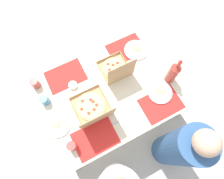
# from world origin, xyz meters

# --- Properties ---
(ground_plane) EXTENTS (6.00, 6.00, 0.00)m
(ground_plane) POSITION_xyz_m (0.00, 0.00, 0.00)
(ground_plane) COLOR beige
(dining_table) EXTENTS (1.46, 0.95, 0.72)m
(dining_table) POSITION_xyz_m (0.00, 0.00, 0.62)
(dining_table) COLOR #3F3328
(dining_table) RESTS_ON ground_plane
(placemat_near_left) EXTENTS (0.36, 0.26, 0.00)m
(placemat_near_left) POSITION_xyz_m (-0.33, -0.33, 0.72)
(placemat_near_left) COLOR red
(placemat_near_left) RESTS_ON dining_table
(placemat_near_right) EXTENTS (0.36, 0.26, 0.00)m
(placemat_near_right) POSITION_xyz_m (0.33, -0.33, 0.72)
(placemat_near_right) COLOR red
(placemat_near_right) RESTS_ON dining_table
(placemat_far_left) EXTENTS (0.36, 0.26, 0.00)m
(placemat_far_left) POSITION_xyz_m (-0.33, 0.33, 0.72)
(placemat_far_left) COLOR red
(placemat_far_left) RESTS_ON dining_table
(placemat_far_right) EXTENTS (0.36, 0.26, 0.00)m
(placemat_far_right) POSITION_xyz_m (0.33, 0.33, 0.72)
(placemat_far_right) COLOR red
(placemat_far_right) RESTS_ON dining_table
(pizza_box_corner_left) EXTENTS (0.27, 0.27, 0.30)m
(pizza_box_corner_left) POSITION_xyz_m (-0.12, -0.15, 0.77)
(pizza_box_corner_left) COLOR tan
(pizza_box_corner_left) RESTS_ON dining_table
(pizza_box_center) EXTENTS (0.30, 0.34, 0.34)m
(pizza_box_center) POSITION_xyz_m (0.24, 0.09, 0.77)
(pizza_box_center) COLOR tan
(pizza_box_center) RESTS_ON dining_table
(plate_middle) EXTENTS (0.24, 0.24, 0.03)m
(plate_middle) POSITION_xyz_m (-0.41, -0.26, 0.73)
(plate_middle) COLOR white
(plate_middle) RESTS_ON dining_table
(plate_far_right) EXTENTS (0.22, 0.22, 0.03)m
(plate_far_right) POSITION_xyz_m (-0.37, 0.23, 0.73)
(plate_far_right) COLOR white
(plate_far_right) RESTS_ON dining_table
(plate_far_left) EXTENTS (0.22, 0.22, 0.03)m
(plate_far_left) POSITION_xyz_m (0.57, 0.07, 0.73)
(plate_far_left) COLOR white
(plate_far_left) RESTS_ON dining_table
(soda_bottle) EXTENTS (0.09, 0.09, 0.32)m
(soda_bottle) POSITION_xyz_m (-0.53, 0.15, 0.85)
(soda_bottle) COLOR #B2382D
(soda_bottle) RESTS_ON dining_table
(cup_dark) EXTENTS (0.07, 0.07, 0.09)m
(cup_dark) POSITION_xyz_m (0.58, -0.17, 0.77)
(cup_dark) COLOR teal
(cup_dark) RESTS_ON dining_table
(cup_red) EXTENTS (0.07, 0.07, 0.11)m
(cup_red) POSITION_xyz_m (0.52, 0.30, 0.77)
(cup_red) COLOR #BF4742
(cup_red) RESTS_ON dining_table
(cup_spare) EXTENTS (0.08, 0.08, 0.10)m
(cup_spare) POSITION_xyz_m (0.60, -0.36, 0.77)
(cup_spare) COLOR #BF4742
(cup_spare) RESTS_ON dining_table
(condiment_bowl) EXTENTS (0.08, 0.08, 0.04)m
(condiment_bowl) POSITION_xyz_m (0.30, -0.20, 0.74)
(condiment_bowl) COLOR white
(condiment_bowl) RESTS_ON dining_table
(fork_by_near_right) EXTENTS (0.19, 0.02, 0.00)m
(fork_by_near_right) POSITION_xyz_m (0.05, 0.29, 0.72)
(fork_by_near_right) COLOR #B7B7BC
(fork_by_near_right) RESTS_ON dining_table
(fork_by_far_left) EXTENTS (0.09, 0.18, 0.00)m
(fork_by_far_left) POSITION_xyz_m (-0.55, -0.06, 0.72)
(fork_by_far_left) COLOR #B7B7BC
(fork_by_far_left) RESTS_ON dining_table
(diner_left_seat) EXTENTS (0.32, 0.32, 1.14)m
(diner_left_seat) POSITION_xyz_m (-0.33, 0.74, 0.51)
(diner_left_seat) COLOR #33598C
(diner_left_seat) RESTS_ON ground_plane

